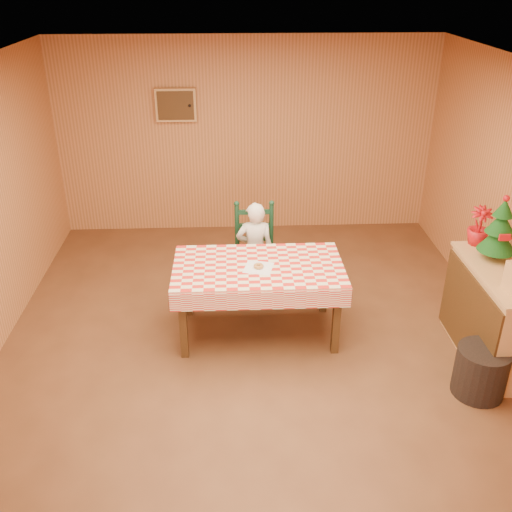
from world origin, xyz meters
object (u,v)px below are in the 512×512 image
at_px(shelf_unit, 495,315).
at_px(seated_child, 255,251).
at_px(ladder_chair, 255,253).
at_px(christmas_tree, 500,230).
at_px(storage_bin, 481,372).
at_px(dining_table, 258,273).

bearing_deg(shelf_unit, seated_child, 150.27).
height_order(ladder_chair, christmas_tree, christmas_tree).
xyz_separation_m(christmas_tree, storage_bin, (-0.30, -0.76, -0.99)).
height_order(christmas_tree, storage_bin, christmas_tree).
xyz_separation_m(dining_table, ladder_chair, (0.00, 0.79, -0.18)).
relative_size(ladder_chair, christmas_tree, 1.74).
bearing_deg(ladder_chair, shelf_unit, -30.86).
distance_m(ladder_chair, storage_bin, 2.61).
bearing_deg(storage_bin, dining_table, 151.53).
distance_m(seated_child, storage_bin, 2.58).
distance_m(ladder_chair, christmas_tree, 2.51).
xyz_separation_m(shelf_unit, storage_bin, (-0.29, -0.51, -0.24)).
relative_size(seated_child, shelf_unit, 0.91).
distance_m(dining_table, storage_bin, 2.18).
bearing_deg(dining_table, shelf_unit, -13.16).
xyz_separation_m(dining_table, seated_child, (-0.00, 0.73, -0.13)).
relative_size(dining_table, shelf_unit, 1.34).
bearing_deg(christmas_tree, storage_bin, -111.74).
height_order(ladder_chair, shelf_unit, ladder_chair).
height_order(dining_table, storage_bin, dining_table).
bearing_deg(shelf_unit, dining_table, 166.84).
relative_size(dining_table, christmas_tree, 2.67).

